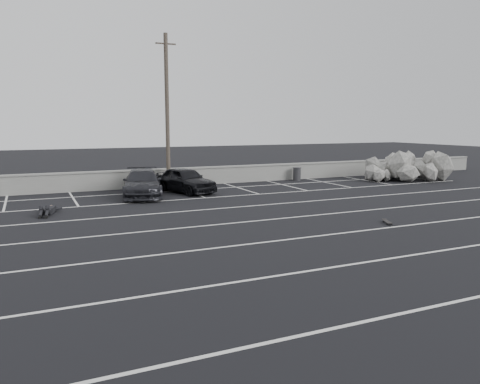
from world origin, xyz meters
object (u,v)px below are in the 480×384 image
utility_pole (167,111)px  trash_bin (297,174)px  car_right (142,183)px  car_left (185,180)px  skateboard (387,222)px  riprap_pile (403,171)px  person (49,207)px

utility_pole → trash_bin: 9.45m
car_right → trash_bin: 10.94m
car_left → utility_pole: (-0.35, 1.97, 3.65)m
skateboard → riprap_pile: bearing=69.3°
utility_pole → riprap_pile: (15.03, -2.53, -3.73)m
trash_bin → riprap_pile: size_ratio=0.13×
skateboard → utility_pole: bearing=135.2°
trash_bin → person: size_ratio=0.33×
utility_pole → person: (-6.59, -5.20, -4.09)m
car_left → riprap_pile: bearing=-20.5°
car_right → riprap_pile: size_ratio=0.74×
car_right → utility_pole: utility_pole is taller
utility_pole → car_right: bearing=-130.6°
person → utility_pole: bearing=51.5°
car_right → person: car_right is taller
car_right → trash_bin: car_right is taller
trash_bin → riprap_pile: bearing=-22.6°
riprap_pile → person: (-21.61, -2.67, -0.36)m
skateboard → person: bearing=171.4°
utility_pole → skateboard: utility_pole is taller
utility_pole → person: 9.34m
car_right → utility_pole: 4.82m
skateboard → trash_bin: bearing=97.8°
utility_pole → trash_bin: bearing=1.0°
riprap_pile → skateboard: (-10.35, -10.12, -0.54)m
trash_bin → car_left: bearing=-165.6°
car_left → car_right: bearing=171.4°
car_left → car_right: car_left is taller
utility_pole → skateboard: size_ratio=12.38×
riprap_pile → utility_pole: bearing=170.5°
riprap_pile → car_left: bearing=177.8°
car_right → skateboard: bearing=-44.0°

